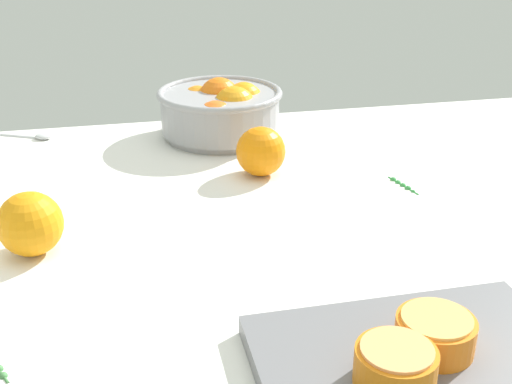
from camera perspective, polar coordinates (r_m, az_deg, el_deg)
The scene contains 9 objects.
ground_plane at distance 90.62cm, azimuth 1.85°, elevation -3.03°, with size 134.62×91.45×3.00cm, color white.
fruit_bowl at distance 119.03cm, azimuth -3.03°, elevation 7.18°, with size 22.52×22.52×10.32cm.
cutting_board at distance 63.72cm, azimuth 13.86°, elevation -14.40°, with size 29.52×19.32×2.03cm, color slate.
orange_half_0 at distance 58.55cm, azimuth 12.06°, elevation -14.61°, with size 7.08×7.08×3.72cm.
orange_half_1 at distance 63.31cm, azimuth 15.34°, elevation -11.78°, with size 7.34×7.34×3.48cm.
loose_orange_0 at distance 83.86cm, azimuth -19.09°, elevation -2.64°, with size 7.98×7.98×7.98cm, color orange.
loose_orange_1 at distance 102.12cm, azimuth 0.42°, elevation 3.56°, with size 7.79×7.79×7.79cm, color orange.
spoon at distance 126.57cm, azimuth -19.22°, elevation 4.68°, with size 13.37×7.50×1.00cm.
herb_sprig_1 at distance 102.07cm, azimuth 12.61°, elevation 0.73°, with size 2.04×7.23×0.97cm.
Camera 1 is at (-19.90, -77.97, 40.17)cm, focal length 45.88 mm.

